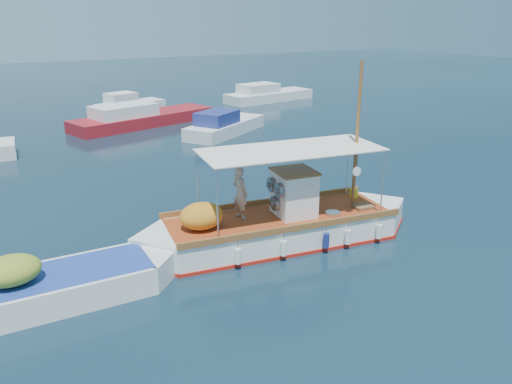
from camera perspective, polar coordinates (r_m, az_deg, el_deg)
ground at (r=17.43m, az=3.25°, el=-4.94°), size 160.00×160.00×0.00m
fishing_caique at (r=16.74m, az=2.54°, el=-3.99°), size 9.85×3.73×6.06m
dinghy at (r=14.46m, az=-22.50°, el=-10.29°), size 7.14×2.09×1.74m
bg_boat_n at (r=35.96m, az=-13.13°, el=8.17°), size 10.68×5.48×1.80m
bg_boat_ne at (r=32.47m, az=-3.71°, el=7.46°), size 6.70×5.31×1.80m
bg_boat_e at (r=45.82m, az=1.24°, el=10.98°), size 8.73×3.89×1.80m
bg_boat_far_n at (r=41.41m, az=-14.35°, el=9.50°), size 5.77×3.50×1.80m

